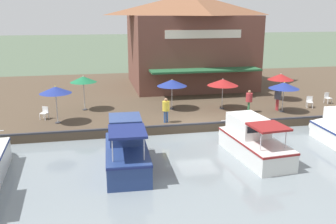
% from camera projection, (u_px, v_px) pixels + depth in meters
% --- Properties ---
extents(ground_plane, '(220.00, 220.00, 0.00)m').
position_uv_depth(ground_plane, '(198.00, 134.00, 24.39)').
color(ground_plane, '#4C5B47').
extents(quay_deck, '(22.00, 56.00, 0.60)m').
position_uv_depth(quay_deck, '(165.00, 94.00, 34.72)').
color(quay_deck, '#4C3D2D').
rests_on(quay_deck, ground).
extents(quay_edge_fender, '(0.20, 50.40, 0.10)m').
position_uv_depth(quay_edge_fender, '(197.00, 124.00, 24.31)').
color(quay_edge_fender, '#2D2D33').
rests_on(quay_edge_fender, quay_deck).
extents(waterfront_restaurant, '(11.57, 11.70, 8.77)m').
position_uv_depth(waterfront_restaurant, '(189.00, 39.00, 36.36)').
color(waterfront_restaurant, brown).
rests_on(waterfront_restaurant, quay_deck).
extents(patio_umbrella_far_corner, '(2.29, 2.29, 2.31)m').
position_uv_depth(patio_umbrella_far_corner, '(223.00, 82.00, 27.72)').
color(patio_umbrella_far_corner, '#B7B7B7').
rests_on(patio_umbrella_far_corner, quay_deck).
extents(patio_umbrella_mid_patio_right, '(1.93, 1.93, 2.57)m').
position_uv_depth(patio_umbrella_mid_patio_right, '(83.00, 79.00, 27.33)').
color(patio_umbrella_mid_patio_right, '#B7B7B7').
rests_on(patio_umbrella_mid_patio_right, quay_deck).
extents(patio_umbrella_by_entrance, '(2.10, 2.10, 2.21)m').
position_uv_depth(patio_umbrella_by_entrance, '(281.00, 77.00, 30.64)').
color(patio_umbrella_by_entrance, '#B7B7B7').
rests_on(patio_umbrella_by_entrance, quay_deck).
extents(patio_umbrella_back_row, '(2.06, 2.06, 2.49)m').
position_uv_depth(patio_umbrella_back_row, '(55.00, 90.00, 24.08)').
color(patio_umbrella_back_row, '#B7B7B7').
rests_on(patio_umbrella_back_row, quay_deck).
extents(patio_umbrella_mid_patio_left, '(2.17, 2.17, 2.22)m').
position_uv_depth(patio_umbrella_mid_patio_left, '(284.00, 86.00, 26.91)').
color(patio_umbrella_mid_patio_left, '#B7B7B7').
rests_on(patio_umbrella_mid_patio_left, quay_deck).
extents(patio_umbrella_near_quay_edge, '(2.22, 2.22, 2.29)m').
position_uv_depth(patio_umbrella_near_quay_edge, '(172.00, 83.00, 27.64)').
color(patio_umbrella_near_quay_edge, '#B7B7B7').
rests_on(patio_umbrella_near_quay_edge, quay_deck).
extents(cafe_chair_mid_patio, '(0.51, 0.51, 0.85)m').
position_uv_depth(cafe_chair_mid_patio, '(328.00, 97.00, 29.84)').
color(cafe_chair_mid_patio, white).
rests_on(cafe_chair_mid_patio, quay_deck).
extents(cafe_chair_beside_entrance, '(0.59, 0.59, 0.85)m').
position_uv_depth(cafe_chair_beside_entrance, '(44.00, 112.00, 25.46)').
color(cafe_chair_beside_entrance, white).
rests_on(cafe_chair_beside_entrance, quay_deck).
extents(cafe_chair_back_row_seat, '(0.57, 0.57, 0.85)m').
position_uv_depth(cafe_chair_back_row_seat, '(310.00, 101.00, 28.53)').
color(cafe_chair_back_row_seat, white).
rests_on(cafe_chair_back_row_seat, quay_deck).
extents(person_near_entrance, '(0.46, 0.46, 1.64)m').
position_uv_depth(person_near_entrance, '(249.00, 99.00, 27.01)').
color(person_near_entrance, '#337547').
rests_on(person_near_entrance, quay_deck).
extents(person_at_quay_edge, '(0.47, 0.47, 1.66)m').
position_uv_depth(person_at_quay_edge, '(166.00, 107.00, 24.50)').
color(person_at_quay_edge, '#2D5193').
rests_on(person_at_quay_edge, quay_deck).
extents(person_mid_patio, '(0.51, 0.51, 1.79)m').
position_uv_depth(person_mid_patio, '(278.00, 95.00, 27.55)').
color(person_mid_patio, '#B23338').
rests_on(person_mid_patio, quay_deck).
extents(motorboat_mid_row, '(6.02, 2.49, 2.15)m').
position_uv_depth(motorboat_mid_row, '(250.00, 140.00, 20.58)').
color(motorboat_mid_row, silver).
rests_on(motorboat_mid_row, river_water).
extents(motorboat_fourth_along, '(5.85, 2.23, 2.49)m').
position_uv_depth(motorboat_fourth_along, '(126.00, 148.00, 19.07)').
color(motorboat_fourth_along, navy).
rests_on(motorboat_fourth_along, river_water).
extents(tree_behind_restaurant, '(3.91, 3.72, 7.23)m').
position_uv_depth(tree_behind_restaurant, '(217.00, 29.00, 40.94)').
color(tree_behind_restaurant, brown).
rests_on(tree_behind_restaurant, quay_deck).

